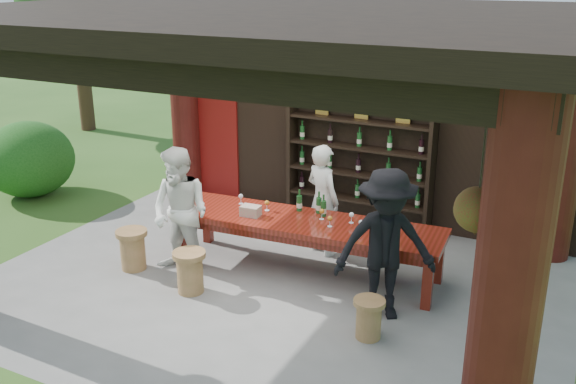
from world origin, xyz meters
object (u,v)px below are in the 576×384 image
at_px(stool_far_left, 133,248).
at_px(wine_shelf, 359,162).
at_px(stool_near_left, 190,271).
at_px(guest_woman, 181,213).
at_px(guest_man, 385,245).
at_px(stool_near_right, 369,318).
at_px(tasting_table, 306,228).
at_px(napkin_basket, 251,211).
at_px(host, 323,200).

bearing_deg(stool_far_left, wine_shelf, 53.78).
bearing_deg(stool_near_left, guest_woman, 134.29).
bearing_deg(guest_man, wine_shelf, 86.15).
bearing_deg(guest_woman, stool_near_right, -4.46).
xyz_separation_m(tasting_table, stool_near_left, (-1.06, -1.19, -0.34)).
bearing_deg(wine_shelf, guest_woman, -118.11).
distance_m(stool_far_left, napkin_basket, 1.71).
bearing_deg(wine_shelf, tasting_table, -89.87).
relative_size(guest_woman, guest_man, 0.95).
bearing_deg(stool_near_right, guest_woman, 171.80).
height_order(wine_shelf, tasting_table, wine_shelf).
height_order(wine_shelf, stool_near_left, wine_shelf).
bearing_deg(napkin_basket, stool_near_right, -25.76).
xyz_separation_m(stool_far_left, guest_man, (3.48, 0.32, 0.62)).
bearing_deg(stool_near_right, stool_far_left, 176.76).
bearing_deg(stool_near_right, wine_shelf, 113.26).
bearing_deg(guest_man, tasting_table, 122.44).
distance_m(wine_shelf, host, 1.29).
bearing_deg(stool_far_left, stool_near_right, -3.24).
bearing_deg(stool_near_right, stool_near_left, -179.86).
xyz_separation_m(stool_near_right, guest_woman, (-2.80, 0.40, 0.63)).
bearing_deg(stool_far_left, tasting_table, 24.68).
bearing_deg(host, stool_near_right, 151.23).
bearing_deg(wine_shelf, stool_near_left, -108.63).
xyz_separation_m(tasting_table, stool_near_right, (1.34, -1.19, -0.39)).
distance_m(wine_shelf, guest_man, 2.94).
bearing_deg(stool_far_left, host, 38.59).
height_order(wine_shelf, guest_woman, wine_shelf).
bearing_deg(host, guest_woman, 70.63).
xyz_separation_m(wine_shelf, tasting_table, (0.00, -1.94, -0.41)).
relative_size(tasting_table, stool_far_left, 6.63).
bearing_deg(napkin_basket, guest_woman, -140.11).
xyz_separation_m(tasting_table, napkin_basket, (-0.74, -0.18, 0.18)).
bearing_deg(guest_woman, host, 49.99).
xyz_separation_m(stool_near_left, stool_far_left, (-1.09, 0.20, 0.00)).
distance_m(guest_woman, guest_man, 2.79).
distance_m(tasting_table, stool_far_left, 2.39).
xyz_separation_m(stool_near_left, guest_man, (2.39, 0.53, 0.62)).
xyz_separation_m(wine_shelf, stool_far_left, (-2.15, -2.93, -0.75)).
distance_m(tasting_table, host, 0.71).
bearing_deg(guest_woman, wine_shelf, 65.63).
relative_size(stool_far_left, guest_woman, 0.32).
bearing_deg(host, guest_man, 160.14).
bearing_deg(wine_shelf, napkin_basket, -109.13).
relative_size(stool_near_left, stool_near_right, 1.18).
bearing_deg(host, stool_far_left, 62.97).
bearing_deg(stool_far_left, guest_man, 5.28).
bearing_deg(host, wine_shelf, -68.10).
distance_m(wine_shelf, stool_near_right, 3.50).
distance_m(host, guest_woman, 2.03).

